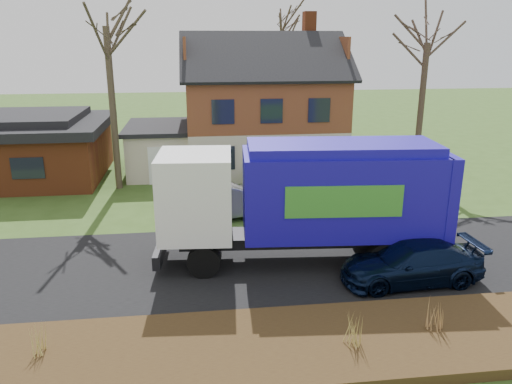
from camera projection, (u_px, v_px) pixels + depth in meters
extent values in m
plane|color=#33501A|center=(259.00, 264.00, 17.88)|extent=(120.00, 120.00, 0.00)
cube|color=black|center=(259.00, 263.00, 17.88)|extent=(80.00, 7.00, 0.02)
cube|color=#321F10|center=(286.00, 347.00, 12.81)|extent=(80.00, 3.50, 0.30)
cube|color=beige|center=(262.00, 145.00, 30.99)|extent=(9.00, 7.50, 2.70)
cube|color=#5F2D1B|center=(262.00, 101.00, 30.17)|extent=(9.00, 7.50, 2.80)
cube|color=brown|center=(309.00, 25.00, 30.18)|extent=(0.70, 0.90, 1.60)
cube|color=beige|center=(160.00, 150.00, 29.80)|extent=(3.50, 5.50, 2.60)
cube|color=black|center=(159.00, 127.00, 29.38)|extent=(3.90, 5.90, 0.24)
cube|color=brown|center=(21.00, 154.00, 28.38)|extent=(9.00, 7.50, 2.80)
cube|color=black|center=(17.00, 125.00, 27.89)|extent=(9.80, 8.20, 0.50)
cube|color=black|center=(16.00, 117.00, 27.75)|extent=(7.00, 6.00, 0.40)
cylinder|color=black|center=(204.00, 262.00, 16.73)|extent=(1.14, 0.45, 1.11)
cylinder|color=black|center=(207.00, 236.00, 18.87)|extent=(1.14, 0.45, 1.11)
cylinder|color=black|center=(383.00, 258.00, 17.03)|extent=(1.14, 0.45, 1.11)
cylinder|color=black|center=(366.00, 233.00, 19.17)|extent=(1.14, 0.45, 1.11)
cylinder|color=black|center=(423.00, 257.00, 17.09)|extent=(1.14, 0.45, 1.11)
cylinder|color=black|center=(401.00, 232.00, 19.24)|extent=(1.14, 0.45, 1.11)
cube|color=black|center=(310.00, 237.00, 17.88)|extent=(9.29, 1.95, 0.38)
cube|color=white|center=(196.00, 195.00, 17.19)|extent=(2.65, 2.85, 2.89)
cube|color=black|center=(161.00, 191.00, 17.08)|extent=(0.26, 2.36, 0.96)
cube|color=black|center=(161.00, 248.00, 17.71)|extent=(0.46, 2.69, 0.48)
cube|color=#180D9C|center=(340.00, 192.00, 17.44)|extent=(6.93, 3.16, 2.89)
cube|color=#180D9C|center=(342.00, 147.00, 16.96)|extent=(6.58, 2.82, 0.32)
cube|color=#180D9C|center=(437.00, 194.00, 17.64)|extent=(0.57, 2.75, 3.11)
cube|color=#37882C|center=(344.00, 202.00, 16.10)|extent=(3.85, 0.32, 1.07)
cube|color=#37882C|center=(328.00, 179.00, 18.70)|extent=(3.85, 0.32, 1.07)
imported|color=#989A9F|center=(223.00, 200.00, 22.19)|extent=(5.35, 3.27, 1.67)
imported|color=black|center=(411.00, 263.00, 16.36)|extent=(4.75, 2.11, 1.36)
cylinder|color=#463B2A|center=(113.00, 111.00, 25.65)|extent=(0.35, 0.35, 8.30)
cylinder|color=#423228|center=(421.00, 112.00, 28.04)|extent=(0.34, 0.34, 7.50)
cylinder|color=#443428|center=(281.00, 87.00, 37.61)|extent=(0.32, 0.32, 8.35)
cone|color=tan|center=(39.00, 339.00, 12.16)|extent=(0.04, 0.04, 0.83)
cone|color=tan|center=(33.00, 340.00, 12.14)|extent=(0.04, 0.04, 0.83)
cone|color=tan|center=(45.00, 339.00, 12.17)|extent=(0.04, 0.04, 0.83)
cone|color=tan|center=(41.00, 337.00, 12.26)|extent=(0.04, 0.04, 0.83)
cone|color=tan|center=(38.00, 342.00, 12.05)|extent=(0.04, 0.04, 0.83)
cone|color=tan|center=(353.00, 330.00, 12.48)|extent=(0.04, 0.04, 0.91)
cone|color=tan|center=(347.00, 330.00, 12.47)|extent=(0.04, 0.04, 0.91)
cone|color=tan|center=(358.00, 329.00, 12.50)|extent=(0.04, 0.04, 0.91)
cone|color=tan|center=(351.00, 327.00, 12.59)|extent=(0.04, 0.04, 0.91)
cone|color=tan|center=(354.00, 332.00, 12.38)|extent=(0.04, 0.04, 0.91)
cone|color=#A37A48|center=(435.00, 313.00, 13.26)|extent=(0.04, 0.04, 0.88)
cone|color=#A37A48|center=(430.00, 313.00, 13.24)|extent=(0.04, 0.04, 0.88)
cone|color=#A37A48|center=(441.00, 313.00, 13.28)|extent=(0.04, 0.04, 0.88)
cone|color=#A37A48|center=(433.00, 311.00, 13.38)|extent=(0.04, 0.04, 0.88)
cone|color=#A37A48|center=(438.00, 316.00, 13.14)|extent=(0.04, 0.04, 0.88)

